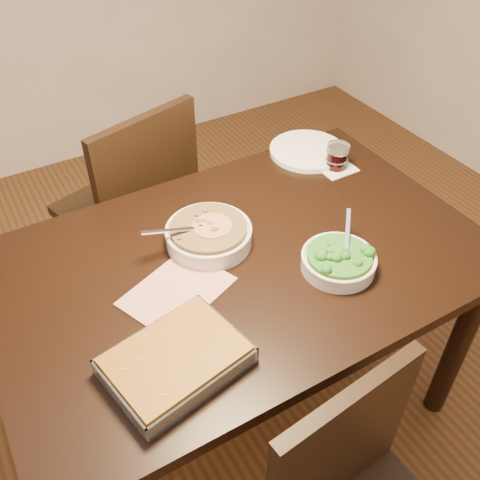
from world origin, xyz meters
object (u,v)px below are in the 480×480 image
(broccoli_bowl, at_px, (339,260))
(chair_far, at_px, (135,203))
(baking_dish, at_px, (176,361))
(dinner_plate, at_px, (307,151))
(table, at_px, (242,280))
(stew_bowl, at_px, (209,234))
(wine_tumbler, at_px, (337,156))

(broccoli_bowl, height_order, chair_far, chair_far)
(baking_dish, bearing_deg, dinner_plate, 26.15)
(table, distance_m, baking_dish, 0.43)
(stew_bowl, distance_m, broccoli_bowl, 0.38)
(dinner_plate, bearing_deg, baking_dish, -142.96)
(baking_dish, xyz_separation_m, wine_tumbler, (0.84, 0.48, 0.02))
(baking_dish, height_order, dinner_plate, baking_dish)
(broccoli_bowl, distance_m, chair_far, 0.94)
(broccoli_bowl, height_order, baking_dish, broccoli_bowl)
(baking_dish, relative_size, chair_far, 0.37)
(stew_bowl, distance_m, baking_dish, 0.44)
(table, xyz_separation_m, stew_bowl, (-0.05, 0.10, 0.13))
(stew_bowl, height_order, chair_far, chair_far)
(stew_bowl, relative_size, chair_far, 0.30)
(broccoli_bowl, bearing_deg, stew_bowl, 133.52)
(broccoli_bowl, bearing_deg, chair_far, 108.56)
(broccoli_bowl, xyz_separation_m, wine_tumbler, (0.31, 0.41, 0.02))
(table, bearing_deg, wine_tumbler, 24.16)
(baking_dish, height_order, wine_tumbler, wine_tumbler)
(table, bearing_deg, baking_dish, -142.11)
(stew_bowl, distance_m, wine_tumbler, 0.58)
(chair_far, bearing_deg, baking_dish, 59.48)
(dinner_plate, bearing_deg, wine_tumbler, -77.34)
(broccoli_bowl, relative_size, baking_dish, 0.61)
(dinner_plate, relative_size, chair_far, 0.29)
(broccoli_bowl, xyz_separation_m, baking_dish, (-0.53, -0.08, -0.00))
(table, bearing_deg, chair_far, 96.82)
(wine_tumbler, distance_m, chair_far, 0.80)
(table, xyz_separation_m, broccoli_bowl, (0.21, -0.17, 0.12))
(wine_tumbler, bearing_deg, baking_dish, -150.09)
(table, relative_size, stew_bowl, 4.97)
(baking_dish, bearing_deg, stew_bowl, 41.62)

